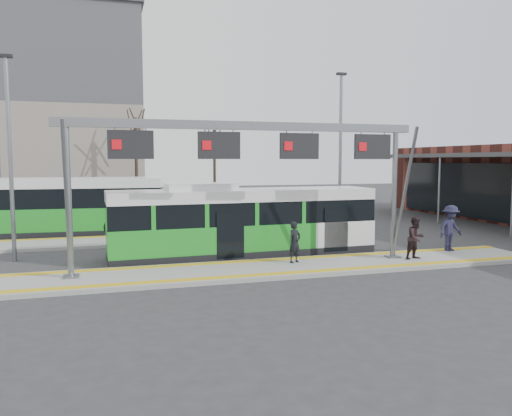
% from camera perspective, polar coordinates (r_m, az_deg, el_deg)
% --- Properties ---
extents(ground, '(120.00, 120.00, 0.00)m').
position_cam_1_polar(ground, '(18.10, 0.75, -7.24)').
color(ground, '#2D2D30').
rests_on(ground, ground).
extents(platform_main, '(22.00, 3.00, 0.15)m').
position_cam_1_polar(platform_main, '(18.08, 0.75, -7.01)').
color(platform_main, gray).
rests_on(platform_main, ground).
extents(platform_second, '(20.00, 3.00, 0.15)m').
position_cam_1_polar(platform_second, '(25.20, -13.50, -3.61)').
color(platform_second, gray).
rests_on(platform_second, ground).
extents(tactile_main, '(22.00, 2.65, 0.02)m').
position_cam_1_polar(tactile_main, '(18.07, 0.75, -6.74)').
color(tactile_main, gold).
rests_on(tactile_main, platform_main).
extents(tactile_second, '(20.00, 0.35, 0.02)m').
position_cam_1_polar(tactile_second, '(26.32, -13.64, -3.04)').
color(tactile_second, gold).
rests_on(tactile_second, platform_second).
extents(gantry, '(13.00, 1.68, 5.20)m').
position_cam_1_polar(gantry, '(17.81, -0.55, 6.49)').
color(gantry, slate).
rests_on(gantry, platform_main).
extents(apartment_block, '(24.50, 12.50, 18.40)m').
position_cam_1_polar(apartment_block, '(53.84, -26.25, 10.48)').
color(apartment_block, gray).
rests_on(apartment_block, ground).
extents(hero_bus, '(11.19, 2.77, 3.06)m').
position_cam_1_polar(hero_bus, '(20.92, -1.46, -1.63)').
color(hero_bus, black).
rests_on(hero_bus, ground).
extents(bg_bus_green, '(12.35, 3.30, 3.06)m').
position_cam_1_polar(bg_bus_green, '(28.55, -23.26, 0.05)').
color(bg_bus_green, black).
rests_on(bg_bus_green, ground).
extents(passenger_a, '(0.67, 0.58, 1.55)m').
position_cam_1_polar(passenger_a, '(18.80, 4.45, -3.91)').
color(passenger_a, black).
rests_on(passenger_a, platform_main).
extents(passenger_b, '(0.93, 0.79, 1.66)m').
position_cam_1_polar(passenger_b, '(20.35, 17.81, -3.28)').
color(passenger_b, black).
rests_on(passenger_b, platform_main).
extents(passenger_c, '(1.39, 1.00, 1.94)m').
position_cam_1_polar(passenger_c, '(22.68, 21.33, -2.15)').
color(passenger_c, '#1E1E37').
rests_on(passenger_c, platform_main).
extents(tree_left, '(1.40, 1.40, 8.66)m').
position_cam_1_polar(tree_left, '(44.52, -13.59, 8.64)').
color(tree_left, '#382B21').
rests_on(tree_left, ground).
extents(tree_mid, '(1.40, 1.40, 7.89)m').
position_cam_1_polar(tree_mid, '(49.65, -4.78, 7.75)').
color(tree_mid, '#382B21').
rests_on(tree_mid, ground).
extents(lamp_west, '(0.50, 0.25, 8.02)m').
position_cam_1_polar(lamp_west, '(21.73, -26.30, 5.62)').
color(lamp_west, slate).
rests_on(lamp_west, ground).
extents(lamp_east, '(0.50, 0.25, 8.45)m').
position_cam_1_polar(lamp_east, '(26.40, 9.61, 6.45)').
color(lamp_east, slate).
rests_on(lamp_east, ground).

